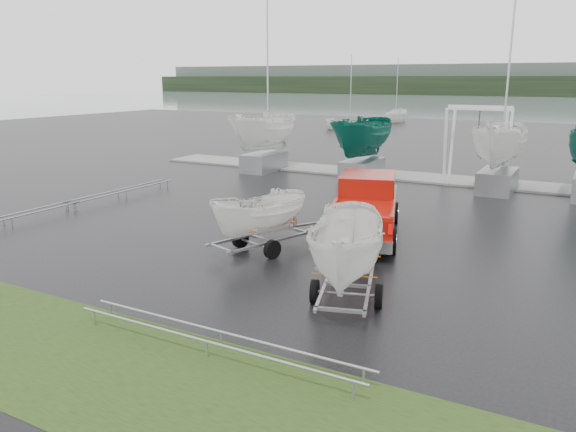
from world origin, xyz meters
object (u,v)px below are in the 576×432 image
at_px(trailer_hitched, 350,192).
at_px(trailer_parked, 260,180).
at_px(pickup_truck, 366,204).
at_px(boat_hoist, 478,133).

height_order(trailer_hitched, trailer_parked, trailer_hitched).
relative_size(pickup_truck, trailer_hitched, 1.25).
xyz_separation_m(pickup_truck, boat_hoist, (1.52, 12.35, 1.59)).
relative_size(trailer_parked, boat_hoist, 1.05).
bearing_deg(trailer_hitched, trailer_parked, 131.01).
relative_size(pickup_truck, boat_hoist, 1.60).
xyz_separation_m(pickup_truck, trailer_hitched, (1.96, -6.34, 1.77)).
bearing_deg(pickup_truck, boat_hoist, 65.80).
height_order(pickup_truck, trailer_parked, trailer_parked).
height_order(pickup_truck, trailer_hitched, trailer_hitched).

